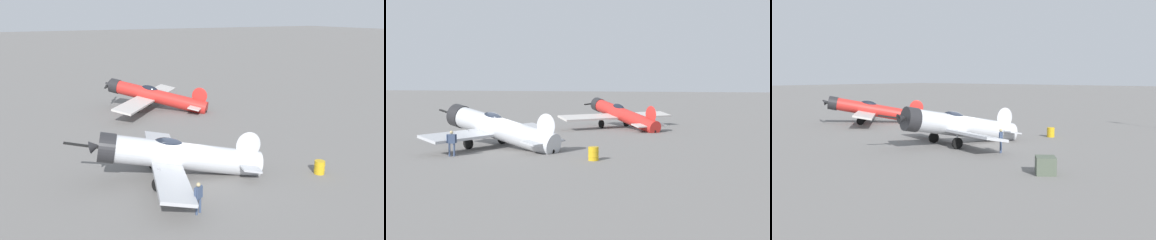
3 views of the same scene
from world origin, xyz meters
TOP-DOWN VIEW (x-y plane):
  - ground_plane at (0.00, 0.00)m, footprint 400.00×400.00m
  - airplane_foreground at (0.16, 0.48)m, footprint 11.22×11.04m
  - airplane_mid_apron at (16.69, -5.10)m, footprint 10.65×10.30m
  - ground_crew_mechanic at (-4.29, 1.43)m, footprint 0.39×0.57m
  - equipment_crate at (-9.67, 5.24)m, footprint 1.49×1.53m
  - fuel_drum at (-3.29, -7.41)m, footprint 0.65×0.65m

SIDE VIEW (x-z plane):
  - ground_plane at x=0.00m, z-range 0.00..0.00m
  - fuel_drum at x=-3.29m, z-range 0.00..0.81m
  - equipment_crate at x=-9.67m, z-range 0.00..0.92m
  - ground_crew_mechanic at x=-4.29m, z-range 0.17..1.78m
  - airplane_foreground at x=0.16m, z-range -0.25..3.00m
  - airplane_mid_apron at x=16.69m, z-range -0.21..2.98m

